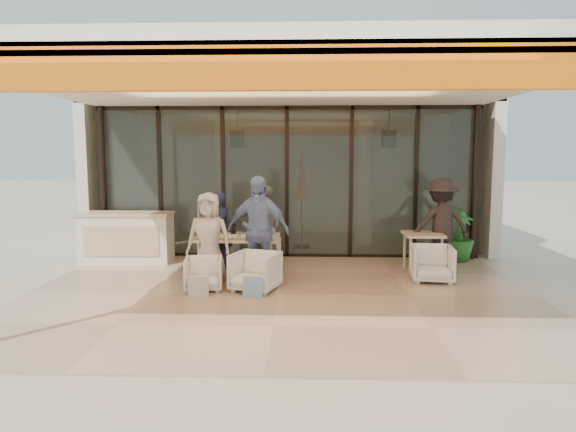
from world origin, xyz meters
The scene contains 21 objects.
ground centered at (0.00, 0.00, 0.00)m, with size 70.00×70.00×0.00m, color #C6B293.
terrace_floor centered at (0.00, 0.00, 0.01)m, with size 8.00×6.00×0.01m, color tan.
terrace_structure centered at (0.00, -0.26, 3.25)m, with size 8.00×6.00×3.40m.
glass_storefront centered at (0.00, 3.00, 1.60)m, with size 8.08×0.10×3.20m.
interior_block centered at (0.01, 5.31, 2.23)m, with size 9.05×3.62×3.52m.
host_counter centered at (-3.22, 2.30, 0.53)m, with size 1.85×0.65×1.04m.
dining_table centered at (-0.83, 1.21, 0.69)m, with size 1.50×0.90×0.93m.
chair_far_left centered at (-1.24, 2.15, 0.29)m, with size 0.57×0.53×0.58m, color white.
chair_far_right centered at (-0.40, 2.15, 0.31)m, with size 0.60×0.56×0.61m, color white.
chair_near_left centered at (-1.24, 0.25, 0.30)m, with size 0.59×0.55×0.61m, color white.
chair_near_right centered at (-0.40, 0.25, 0.35)m, with size 0.69×0.64×0.71m, color white.
diner_navy centered at (-1.24, 1.65, 0.76)m, with size 0.55×0.36×1.52m, color #191D38.
diner_grey centered at (-0.40, 1.65, 0.81)m, with size 0.79×0.62×1.63m, color slate.
diner_cream centered at (-1.24, 0.75, 0.78)m, with size 0.76×0.50×1.56m, color beige.
diner_periwinkle centered at (-0.40, 0.75, 0.92)m, with size 1.08×0.45×1.85m, color #6880AE.
tote_bag_cream centered at (-1.24, -0.15, 0.17)m, with size 0.30×0.10×0.34m, color silver.
tote_bag_blue centered at (-0.40, -0.15, 0.17)m, with size 0.30×0.10×0.34m, color #99BFD8.
side_table centered at (2.59, 1.70, 0.64)m, with size 0.70×0.70×0.74m.
side_chair centered at (2.59, 0.95, 0.35)m, with size 0.69×0.65×0.71m, color white.
standing_woman centered at (2.96, 1.91, 0.89)m, with size 1.14×0.66×1.77m, color black.
potted_palm centered at (3.51, 2.65, 0.57)m, with size 0.64×0.64×1.14m, color #1E5919.
Camera 1 is at (0.42, -7.82, 2.21)m, focal length 32.00 mm.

